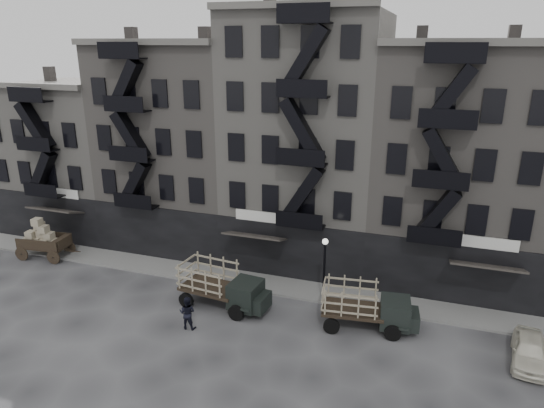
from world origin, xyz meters
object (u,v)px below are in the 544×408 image
(wagon, at_px, (42,235))
(stake_truck_east, at_px, (367,304))
(pedestrian_mid, at_px, (187,313))
(car_east, at_px, (529,351))
(stake_truck_west, at_px, (222,283))

(wagon, relative_size, stake_truck_east, 0.71)
(wagon, xyz_separation_m, pedestrian_mid, (14.55, -5.04, -0.80))
(pedestrian_mid, bearing_deg, wagon, -24.44)
(car_east, distance_m, pedestrian_mid, 17.76)
(stake_truck_east, distance_m, pedestrian_mid, 9.96)
(stake_truck_east, relative_size, pedestrian_mid, 2.80)
(stake_truck_east, bearing_deg, pedestrian_mid, -167.92)
(stake_truck_east, bearing_deg, wagon, 168.81)
(stake_truck_west, bearing_deg, stake_truck_east, 9.19)
(stake_truck_west, distance_m, car_east, 16.71)
(wagon, bearing_deg, stake_truck_west, -14.09)
(car_east, xyz_separation_m, pedestrian_mid, (-17.55, -2.71, 0.30))
(wagon, relative_size, stake_truck_west, 0.68)
(stake_truck_west, bearing_deg, wagon, 177.80)
(wagon, relative_size, pedestrian_mid, 1.99)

